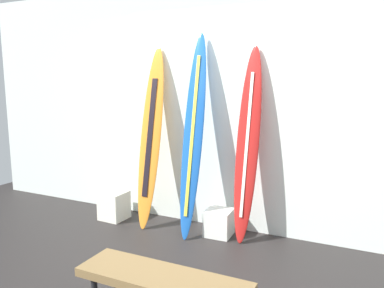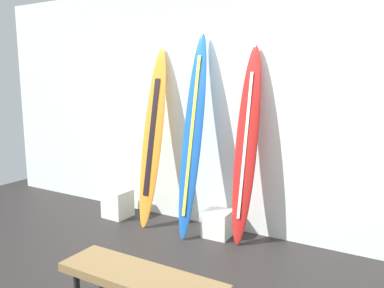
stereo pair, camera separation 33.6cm
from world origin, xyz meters
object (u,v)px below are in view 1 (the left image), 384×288
at_px(surfboard_cobalt, 193,135).
at_px(bench, 163,283).
at_px(surfboard_crimson, 248,146).
at_px(display_block_center, 219,223).
at_px(surfboard_sunset, 151,139).
at_px(display_block_left, 114,205).

xyz_separation_m(surfboard_cobalt, bench, (0.59, -1.71, -0.72)).
height_order(surfboard_cobalt, surfboard_crimson, surfboard_cobalt).
distance_m(surfboard_crimson, bench, 1.91).
relative_size(surfboard_crimson, bench, 1.75).
height_order(surfboard_cobalt, display_block_center, surfboard_cobalt).
relative_size(surfboard_sunset, display_block_center, 7.14).
height_order(surfboard_sunset, surfboard_cobalt, surfboard_cobalt).
height_order(display_block_center, bench, bench).
relative_size(surfboard_sunset, surfboard_cobalt, 0.94).
bearing_deg(display_block_center, surfboard_sunset, -179.35).
bearing_deg(surfboard_crimson, bench, -89.89).
xyz_separation_m(surfboard_crimson, display_block_left, (-1.66, -0.13, -0.85)).
xyz_separation_m(display_block_left, bench, (1.66, -1.67, 0.22)).
relative_size(surfboard_cobalt, display_block_center, 7.58).
distance_m(surfboard_sunset, bench, 2.19).
height_order(surfboard_crimson, display_block_center, surfboard_crimson).
relative_size(surfboard_cobalt, display_block_left, 6.47).
xyz_separation_m(display_block_left, display_block_center, (1.36, 0.09, -0.03)).
bearing_deg(display_block_left, surfboard_cobalt, 1.99).
distance_m(surfboard_sunset, display_block_left, 1.00).
bearing_deg(display_block_center, surfboard_crimson, 8.51).
height_order(surfboard_cobalt, bench, surfboard_cobalt).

